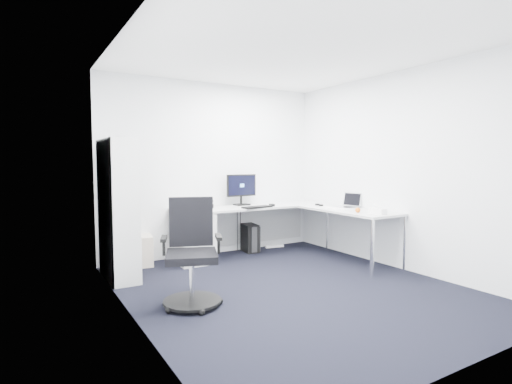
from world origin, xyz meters
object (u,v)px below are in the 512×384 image
l_desk (267,233)px  laptop (345,200)px  bookshelf (118,209)px  task_chair (192,253)px  monitor (242,189)px

l_desk → laptop: bearing=-31.8°
bookshelf → task_chair: size_ratio=1.60×
laptop → l_desk: bearing=137.3°
task_chair → monitor: bearing=70.4°
l_desk → bookshelf: (-2.17, 0.05, 0.49)m
l_desk → monitor: 0.83m
task_chair → laptop: bearing=35.9°
l_desk → laptop: (1.00, -0.62, 0.50)m
l_desk → monitor: size_ratio=4.95×
task_chair → laptop: 2.87m
l_desk → task_chair: task_chair is taller
monitor → l_desk: bearing=-76.9°
bookshelf → monitor: 2.08m
l_desk → bookshelf: bearing=178.7°
bookshelf → laptop: (3.18, -0.67, 0.01)m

